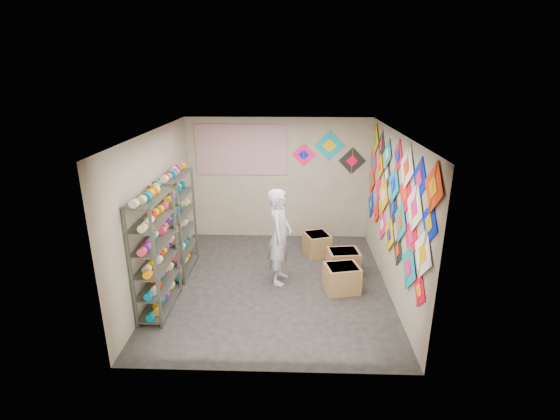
{
  "coord_description": "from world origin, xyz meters",
  "views": [
    {
      "loc": [
        0.32,
        -6.44,
        3.63
      ],
      "look_at": [
        0.1,
        0.3,
        1.3
      ],
      "focal_mm": 26.0,
      "sensor_mm": 36.0,
      "label": 1
    }
  ],
  "objects_px": {
    "shelf_rack_back": "(178,224)",
    "carton_a": "(342,278)",
    "carton_c": "(317,244)",
    "shopkeeper": "(280,237)",
    "shelf_rack_front": "(155,255)",
    "carton_b": "(343,262)"
  },
  "relations": [
    {
      "from": "shelf_rack_front",
      "to": "shopkeeper",
      "type": "relative_size",
      "value": 1.09
    },
    {
      "from": "carton_a",
      "to": "carton_c",
      "type": "height_order",
      "value": "carton_a"
    },
    {
      "from": "shopkeeper",
      "to": "carton_b",
      "type": "xyz_separation_m",
      "value": [
        1.18,
        0.32,
        -0.64
      ]
    },
    {
      "from": "shelf_rack_front",
      "to": "carton_a",
      "type": "distance_m",
      "value": 3.12
    },
    {
      "from": "shelf_rack_back",
      "to": "carton_a",
      "type": "distance_m",
      "value": 3.12
    },
    {
      "from": "shopkeeper",
      "to": "carton_a",
      "type": "relative_size",
      "value": 3.08
    },
    {
      "from": "shelf_rack_back",
      "to": "carton_b",
      "type": "xyz_separation_m",
      "value": [
        3.06,
        -0.0,
        -0.72
      ]
    },
    {
      "from": "carton_b",
      "to": "carton_c",
      "type": "relative_size",
      "value": 1.09
    },
    {
      "from": "shelf_rack_front",
      "to": "carton_b",
      "type": "relative_size",
      "value": 3.37
    },
    {
      "from": "shelf_rack_front",
      "to": "carton_b",
      "type": "distance_m",
      "value": 3.4
    },
    {
      "from": "carton_c",
      "to": "shelf_rack_back",
      "type": "bearing_deg",
      "value": 178.96
    },
    {
      "from": "shelf_rack_back",
      "to": "carton_c",
      "type": "distance_m",
      "value": 2.83
    },
    {
      "from": "shelf_rack_front",
      "to": "carton_b",
      "type": "xyz_separation_m",
      "value": [
        3.06,
        1.3,
        -0.72
      ]
    },
    {
      "from": "carton_c",
      "to": "shopkeeper",
      "type": "bearing_deg",
      "value": -140.87
    },
    {
      "from": "shelf_rack_front",
      "to": "carton_c",
      "type": "relative_size",
      "value": 3.68
    },
    {
      "from": "shelf_rack_back",
      "to": "carton_c",
      "type": "relative_size",
      "value": 3.68
    },
    {
      "from": "carton_b",
      "to": "carton_c",
      "type": "xyz_separation_m",
      "value": [
        -0.45,
        0.83,
        -0.0
      ]
    },
    {
      "from": "carton_b",
      "to": "carton_c",
      "type": "distance_m",
      "value": 0.95
    },
    {
      "from": "carton_b",
      "to": "shelf_rack_back",
      "type": "bearing_deg",
      "value": 172.87
    },
    {
      "from": "shelf_rack_front",
      "to": "carton_c",
      "type": "distance_m",
      "value": 3.45
    },
    {
      "from": "shelf_rack_front",
      "to": "carton_a",
      "type": "xyz_separation_m",
      "value": [
        2.96,
        0.66,
        -0.72
      ]
    },
    {
      "from": "shelf_rack_back",
      "to": "carton_a",
      "type": "xyz_separation_m",
      "value": [
        2.96,
        -0.64,
        -0.72
      ]
    }
  ]
}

